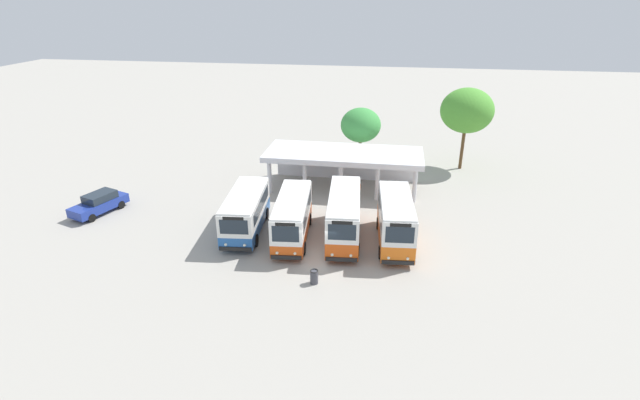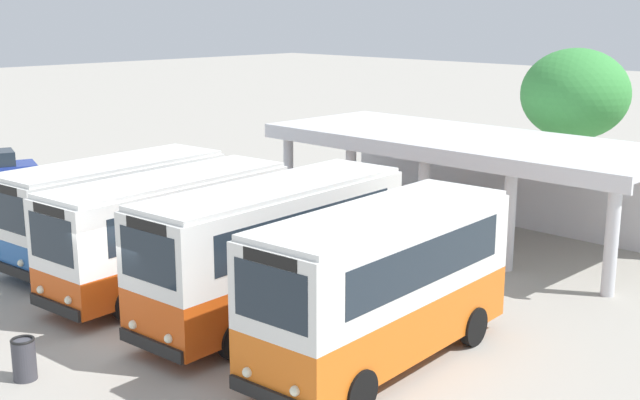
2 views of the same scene
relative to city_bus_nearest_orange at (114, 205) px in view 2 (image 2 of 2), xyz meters
name	(u,v)px [view 2 (image 2 of 2)]	position (x,y,z in m)	size (l,w,h in m)	color
ground_plane	(143,337)	(5.90, -2.94, -1.68)	(180.00, 180.00, 0.00)	#A39E93
city_bus_nearest_orange	(114,205)	(0.00, 0.00, 0.00)	(2.97, 7.37, 3.01)	black
city_bus_second_in_row	(169,228)	(3.59, -0.49, 0.06)	(2.77, 7.42, 3.13)	black
city_bus_middle_cream	(274,246)	(7.18, 0.05, 0.18)	(2.74, 7.84, 3.37)	black
city_bus_fourth_amber	(382,281)	(10.77, -0.13, 0.19)	(2.73, 7.11, 3.40)	black
terminal_canopy	(474,158)	(6.06, 10.13, 0.93)	(13.74, 5.45, 3.40)	silver
waiting_chair_end_by_column	(444,227)	(6.14, 8.44, -1.15)	(0.45, 0.45, 0.86)	slate
waiting_chair_second_from_end	(461,231)	(6.81, 8.43, -1.15)	(0.45, 0.45, 0.86)	slate
waiting_chair_middle_seat	(480,235)	(7.49, 8.49, -1.15)	(0.45, 0.45, 0.86)	slate
roadside_tree_behind_canopy	(575,95)	(7.07, 14.87, 2.77)	(3.88, 3.88, 6.11)	brown
litter_bin_apron	(24,359)	(6.08, -5.91, -1.22)	(0.49, 0.49, 0.90)	#3F3F47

